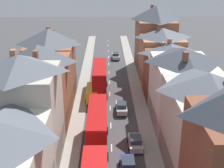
{
  "coord_description": "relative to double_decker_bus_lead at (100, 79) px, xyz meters",
  "views": [
    {
      "loc": [
        -0.63,
        -10.89,
        22.58
      ],
      "look_at": [
        0.37,
        39.62,
        2.87
      ],
      "focal_mm": 50.0,
      "sensor_mm": 36.0,
      "label": 1
    }
  ],
  "objects": [
    {
      "name": "terrace_row_left",
      "position": [
        -8.38,
        -25.75,
        3.02
      ],
      "size": [
        8.0,
        57.12,
        13.49
      ],
      "color": "brown",
      "rests_on": "ground"
    },
    {
      "name": "double_decker_bus_mid_street",
      "position": [
        0.0,
        -18.02,
        0.0
      ],
      "size": [
        2.74,
        10.8,
        5.3
      ],
      "color": "#B70F0F",
      "rests_on": "ground"
    },
    {
      "name": "car_near_silver",
      "position": [
        3.61,
        -23.41,
        -1.98
      ],
      "size": [
        1.9,
        3.82,
        1.66
      ],
      "color": "navy",
      "rests_on": "ground"
    },
    {
      "name": "car_parked_left_a",
      "position": [
        0.01,
        14.67,
        -1.98
      ],
      "size": [
        1.9,
        4.15,
        1.66
      ],
      "color": "black",
      "rests_on": "ground"
    },
    {
      "name": "car_near_blue",
      "position": [
        3.61,
        21.81,
        -1.99
      ],
      "size": [
        1.9,
        4.17,
        1.65
      ],
      "color": "#B7BABF",
      "rests_on": "ground"
    },
    {
      "name": "car_mid_black",
      "position": [
        4.91,
        -18.41,
        -1.99
      ],
      "size": [
        1.9,
        3.95,
        1.64
      ],
      "color": "#B7BABF",
      "rests_on": "ground"
    },
    {
      "name": "centre_line_dashes",
      "position": [
        1.81,
        -6.44,
        -2.81
      ],
      "size": [
        0.14,
        97.8,
        0.01
      ],
      "color": "silver",
      "rests_on": "ground"
    },
    {
      "name": "car_parked_right_a",
      "position": [
        3.61,
        -7.98,
        -1.96
      ],
      "size": [
        1.9,
        4.19,
        1.7
      ],
      "color": "#B7BABF",
      "rests_on": "ground"
    },
    {
      "name": "delivery_van",
      "position": [
        -1.29,
        -3.1,
        -1.48
      ],
      "size": [
        2.2,
        5.2,
        2.41
      ],
      "color": "yellow",
      "rests_on": "ground"
    },
    {
      "name": "terrace_row_right",
      "position": [
        11.99,
        -17.87,
        3.23
      ],
      "size": [
        8.0,
        74.89,
        14.82
      ],
      "color": "brown",
      "rests_on": "ground"
    },
    {
      "name": "pavement_left",
      "position": [
        -3.29,
        -4.44,
        -2.75
      ],
      "size": [
        2.2,
        104.0,
        0.14
      ],
      "primitive_type": "cube",
      "color": "gray",
      "rests_on": "ground"
    },
    {
      "name": "double_decker_bus_lead",
      "position": [
        0.0,
        0.0,
        0.0
      ],
      "size": [
        2.74,
        10.8,
        5.3
      ],
      "color": "#B70F0F",
      "rests_on": "ground"
    },
    {
      "name": "pavement_right",
      "position": [
        6.91,
        -4.44,
        -2.75
      ],
      "size": [
        2.2,
        104.0,
        0.14
      ],
      "primitive_type": "cube",
      "color": "gray",
      "rests_on": "ground"
    }
  ]
}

